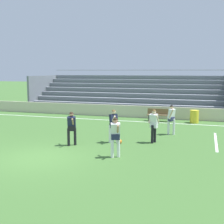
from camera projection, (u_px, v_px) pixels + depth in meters
ground_plane at (39, 158)px, 12.56m from camera, size 160.00×160.00×0.00m
field_line_sideline at (112, 120)px, 22.10m from camera, size 44.00×0.12×0.01m
field_line_penalty_mark at (216, 141)px, 15.47m from camera, size 0.12×4.40×0.01m
sideline_wall at (119, 111)px, 23.78m from camera, size 48.00×0.16×0.93m
bleacher_stand at (127, 92)px, 27.57m from camera, size 17.52×5.86×3.73m
bench_centre_sideline at (160, 114)px, 21.65m from camera, size 1.80×0.40×0.90m
trash_bin at (194, 117)px, 20.93m from camera, size 0.60×0.60×0.90m
player_dark_overlapping at (114, 123)px, 15.06m from camera, size 0.50×0.75×1.69m
player_white_wide_left at (154, 123)px, 15.03m from camera, size 0.55×0.42×1.70m
player_white_deep_cover at (115, 134)px, 12.47m from camera, size 0.49×0.68×1.69m
player_dark_trailing_run at (72, 126)px, 14.49m from camera, size 0.48×0.73×1.66m
player_white_dropping_back at (171, 117)px, 17.00m from camera, size 0.46×0.61×1.71m
soccer_ball at (120, 142)px, 14.95m from camera, size 0.22×0.22×0.22m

